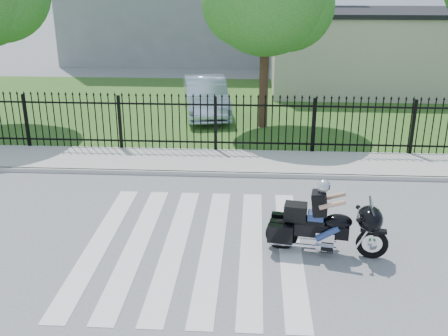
{
  "coord_description": "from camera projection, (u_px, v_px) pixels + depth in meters",
  "views": [
    {
      "loc": [
        1.22,
        -9.58,
        5.38
      ],
      "look_at": [
        0.51,
        2.01,
        1.0
      ],
      "focal_mm": 42.0,
      "sensor_mm": 36.0,
      "label": 1
    }
  ],
  "objects": [
    {
      "name": "iron_fence",
      "position": [
        216.0,
        125.0,
        16.2
      ],
      "size": [
        26.0,
        0.04,
        1.8
      ],
      "color": "black",
      "rests_on": "ground"
    },
    {
      "name": "parked_car",
      "position": [
        206.0,
        97.0,
        20.56
      ],
      "size": [
        2.33,
        4.67,
        1.47
      ],
      "primitive_type": "imported",
      "rotation": [
        0.0,
        0.0,
        0.18
      ],
      "color": "#AAB9D6",
      "rests_on": "grass_strip"
    },
    {
      "name": "building_low",
      "position": [
        378.0,
        52.0,
        24.84
      ],
      "size": [
        10.0,
        6.0,
        3.5
      ],
      "primitive_type": "cube",
      "color": "beige",
      "rests_on": "ground"
    },
    {
      "name": "grass_strip",
      "position": [
        226.0,
        106.0,
        22.12
      ],
      "size": [
        40.0,
        12.0,
        0.02
      ],
      "primitive_type": "cube",
      "color": "#31551D",
      "rests_on": "ground"
    },
    {
      "name": "crosswalk",
      "position": [
        194.0,
        246.0,
        10.92
      ],
      "size": [
        5.0,
        5.5,
        0.01
      ],
      "primitive_type": null,
      "color": "silver",
      "rests_on": "ground"
    },
    {
      "name": "ground",
      "position": [
        194.0,
        246.0,
        10.92
      ],
      "size": [
        120.0,
        120.0,
        0.0
      ],
      "primitive_type": "plane",
      "color": "slate",
      "rests_on": "ground"
    },
    {
      "name": "sidewalk",
      "position": [
        213.0,
        162.0,
        15.57
      ],
      "size": [
        40.0,
        2.0,
        0.12
      ],
      "primitive_type": "cube",
      "color": "#ADAAA3",
      "rests_on": "ground"
    },
    {
      "name": "building_low_roof",
      "position": [
        383.0,
        12.0,
        24.19
      ],
      "size": [
        10.2,
        6.2,
        0.2
      ],
      "primitive_type": "cube",
      "color": "black",
      "rests_on": "building_low"
    },
    {
      "name": "motorcycle_rider",
      "position": [
        323.0,
        223.0,
        10.46
      ],
      "size": [
        2.44,
        1.04,
        1.62
      ],
      "rotation": [
        0.0,
        0.0,
        -0.16
      ],
      "color": "black",
      "rests_on": "ground"
    },
    {
      "name": "curb",
      "position": [
        210.0,
        174.0,
        14.63
      ],
      "size": [
        40.0,
        0.12,
        0.12
      ],
      "primitive_type": "cube",
      "color": "#ADAAA3",
      "rests_on": "ground"
    }
  ]
}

